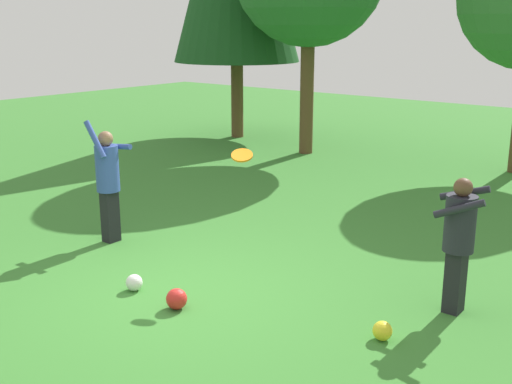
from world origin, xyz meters
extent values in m
plane|color=#387A2D|center=(0.00, 0.00, 0.00)|extent=(40.00, 40.00, 0.00)
cube|color=black|center=(-2.21, 0.63, 0.39)|extent=(0.19, 0.22, 0.78)
cylinder|color=#334C9E|center=(-2.21, 0.63, 1.12)|extent=(0.34, 0.34, 0.68)
sphere|color=#8C6647|center=(-2.21, 0.63, 1.55)|extent=(0.22, 0.22, 0.22)
cylinder|color=#334C9E|center=(-2.24, 0.83, 1.41)|extent=(0.58, 0.14, 0.12)
cylinder|color=#334C9E|center=(-2.19, 0.43, 1.57)|extent=(0.38, 0.12, 0.53)
cube|color=black|center=(2.72, 1.52, 0.36)|extent=(0.19, 0.22, 0.73)
cylinder|color=#23232D|center=(2.72, 1.52, 1.04)|extent=(0.34, 0.34, 0.63)
sphere|color=brown|center=(2.72, 1.52, 1.45)|extent=(0.21, 0.21, 0.21)
cylinder|color=#23232D|center=(2.76, 1.32, 1.27)|extent=(0.53, 0.20, 0.27)
cylinder|color=#23232D|center=(2.67, 1.71, 1.34)|extent=(0.54, 0.21, 0.23)
cylinder|color=orange|center=(0.13, 0.89, 1.57)|extent=(0.37, 0.37, 0.13)
sphere|color=yellow|center=(2.41, 0.41, 0.10)|extent=(0.20, 0.20, 0.20)
sphere|color=white|center=(-0.55, -0.36, 0.10)|extent=(0.20, 0.20, 0.20)
sphere|color=red|center=(0.23, -0.40, 0.12)|extent=(0.24, 0.24, 0.24)
cylinder|color=brown|center=(-3.72, 7.94, 1.65)|extent=(0.33, 0.33, 3.30)
cylinder|color=brown|center=(-6.56, 8.64, 1.92)|extent=(0.34, 0.34, 3.84)
camera|label=1|loc=(5.13, -5.05, 3.18)|focal=44.66mm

